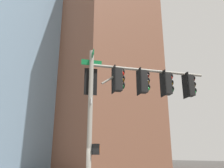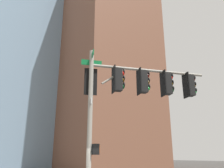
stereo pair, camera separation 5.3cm
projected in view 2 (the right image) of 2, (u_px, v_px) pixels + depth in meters
The scene contains 4 objects.
signal_pole_assembly at pixel (132, 91), 9.93m from camera, with size 2.39×5.47×6.57m.
building_brick_nearside at pixel (100, 60), 47.64m from camera, with size 21.90×15.03×42.25m, color brown.
building_brick_midblock at pixel (112, 102), 64.09m from camera, with size 16.82×16.89×33.23m, color #845B47.
building_glass_tower at pixel (27, 48), 57.04m from camera, with size 26.72×28.90×55.77m, color #7A99B2.
Camera 2 is at (8.39, -3.80, 2.22)m, focal length 36.93 mm.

